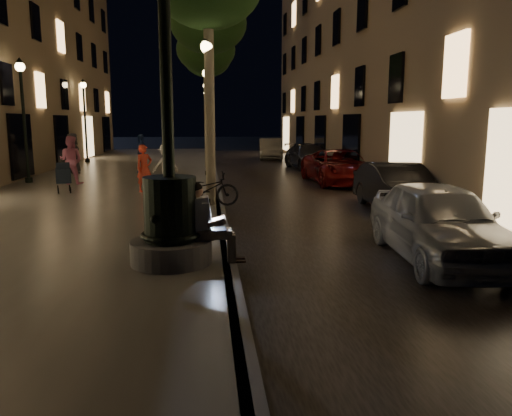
{
  "coord_description": "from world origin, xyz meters",
  "views": [
    {
      "loc": [
        -0.37,
        -6.47,
        2.64
      ],
      "look_at": [
        0.57,
        3.0,
        0.96
      ],
      "focal_mm": 35.0,
      "sensor_mm": 36.0,
      "label": 1
    }
  ],
  "objects": [
    {
      "name": "seated_man_laptop",
      "position": [
        -0.39,
        2.0,
        0.93
      ],
      "size": [
        1.03,
        0.35,
        1.4
      ],
      "color": "gray",
      "rests_on": "promenade"
    },
    {
      "name": "car_fifth",
      "position": [
        4.0,
        27.42,
        0.71
      ],
      "size": [
        1.92,
        4.44,
        1.42
      ],
      "primitive_type": "imported",
      "rotation": [
        0.0,
        0.0,
        -0.1
      ],
      "color": "#AFAEA9",
      "rests_on": "ground"
    },
    {
      "name": "lamp_curb_d",
      "position": [
        -0.3,
        32.0,
        3.24
      ],
      "size": [
        0.36,
        0.36,
        4.81
      ],
      "color": "black",
      "rests_on": "promenade"
    },
    {
      "name": "car_rear",
      "position": [
        5.2,
        20.39,
        0.68
      ],
      "size": [
        2.31,
        4.81,
        1.35
      ],
      "primitive_type": "imported",
      "rotation": [
        0.0,
        0.0,
        0.09
      ],
      "color": "#29292D",
      "rests_on": "ground"
    },
    {
      "name": "car_second",
      "position": [
        5.2,
        7.58,
        0.7
      ],
      "size": [
        1.52,
        4.26,
        1.4
      ],
      "primitive_type": "imported",
      "rotation": [
        0.0,
        0.0,
        -0.01
      ],
      "color": "black",
      "rests_on": "ground"
    },
    {
      "name": "stroller",
      "position": [
        -5.25,
        11.04,
        0.78
      ],
      "size": [
        0.69,
        1.14,
        1.16
      ],
      "rotation": [
        0.0,
        0.0,
        0.29
      ],
      "color": "black",
      "rests_on": "promenade"
    },
    {
      "name": "lamp_left_c",
      "position": [
        -7.4,
        24.0,
        3.24
      ],
      "size": [
        0.36,
        0.36,
        4.81
      ],
      "color": "black",
      "rests_on": "promenade"
    },
    {
      "name": "promenade",
      "position": [
        -4.0,
        15.0,
        0.1
      ],
      "size": [
        8.0,
        45.0,
        0.2
      ],
      "primitive_type": "cube",
      "color": "#625E56",
      "rests_on": "ground"
    },
    {
      "name": "lamp_left_b",
      "position": [
        -7.4,
        14.0,
        3.24
      ],
      "size": [
        0.36,
        0.36,
        4.81
      ],
      "color": "black",
      "rests_on": "promenade"
    },
    {
      "name": "lamp_curb_b",
      "position": [
        -0.3,
        16.0,
        3.24
      ],
      "size": [
        0.36,
        0.36,
        4.81
      ],
      "color": "black",
      "rests_on": "promenade"
    },
    {
      "name": "pedestrian_red",
      "position": [
        -2.5,
        10.93,
        1.01
      ],
      "size": [
        0.71,
        0.66,
        1.63
      ],
      "primitive_type": "imported",
      "rotation": [
        0.0,
        0.0,
        0.62
      ],
      "color": "red",
      "rests_on": "promenade"
    },
    {
      "name": "pedestrian_blue",
      "position": [
        -3.37,
        17.14,
        1.11
      ],
      "size": [
        0.74,
        1.15,
        1.81
      ],
      "primitive_type": "imported",
      "rotation": [
        0.0,
        0.0,
        5.02
      ],
      "color": "navy",
      "rests_on": "promenade"
    },
    {
      "name": "car_front",
      "position": [
        4.0,
        2.4,
        0.75
      ],
      "size": [
        2.07,
        4.51,
        1.5
      ],
      "primitive_type": "imported",
      "rotation": [
        0.0,
        0.0,
        -0.07
      ],
      "color": "#AFB3B7",
      "rests_on": "ground"
    },
    {
      "name": "tree_third",
      "position": [
        -0.3,
        20.0,
        6.14
      ],
      "size": [
        3.0,
        3.0,
        7.2
      ],
      "color": "#6B604C",
      "rests_on": "promenade"
    },
    {
      "name": "lamp_curb_a",
      "position": [
        -0.3,
        8.0,
        3.24
      ],
      "size": [
        0.36,
        0.36,
        4.81
      ],
      "color": "black",
      "rests_on": "promenade"
    },
    {
      "name": "ground",
      "position": [
        0.0,
        15.0,
        0.0
      ],
      "size": [
        120.0,
        120.0,
        0.0
      ],
      "primitive_type": "plane",
      "color": "black",
      "rests_on": "ground"
    },
    {
      "name": "bicycle",
      "position": [
        -0.4,
        7.73,
        0.69
      ],
      "size": [
        1.92,
        0.81,
        0.98
      ],
      "primitive_type": "imported",
      "rotation": [
        0.0,
        0.0,
        1.65
      ],
      "color": "black",
      "rests_on": "promenade"
    },
    {
      "name": "curb_strip",
      "position": [
        0.0,
        15.0,
        0.1
      ],
      "size": [
        0.25,
        45.0,
        0.2
      ],
      "primitive_type": "cube",
      "color": "#59595B",
      "rests_on": "ground"
    },
    {
      "name": "pedestrian_pink",
      "position": [
        -5.54,
        13.26,
        1.13
      ],
      "size": [
        1.03,
        0.88,
        1.86
      ],
      "primitive_type": "imported",
      "rotation": [
        0.0,
        0.0,
        2.93
      ],
      "color": "#CB6B8D",
      "rests_on": "promenade"
    },
    {
      "name": "pedestrian_dark",
      "position": [
        -6.52,
        17.44,
        1.13
      ],
      "size": [
        0.9,
        1.07,
        1.85
      ],
      "primitive_type": "imported",
      "rotation": [
        0.0,
        0.0,
        1.98
      ],
      "color": "#333237",
      "rests_on": "promenade"
    },
    {
      "name": "fountain_lamppost",
      "position": [
        -1.0,
        2.0,
        1.21
      ],
      "size": [
        1.4,
        1.4,
        5.21
      ],
      "color": "#59595B",
      "rests_on": "promenade"
    },
    {
      "name": "cobble_lane",
      "position": [
        3.0,
        15.0,
        0.01
      ],
      "size": [
        6.0,
        45.0,
        0.02
      ],
      "primitive_type": "cube",
      "color": "black",
      "rests_on": "ground"
    },
    {
      "name": "car_third",
      "position": [
        5.2,
        13.96,
        0.72
      ],
      "size": [
        2.52,
        5.22,
        1.43
      ],
      "primitive_type": "imported",
      "rotation": [
        0.0,
        0.0,
        0.03
      ],
      "color": "maroon",
      "rests_on": "ground"
    },
    {
      "name": "building_right",
      "position": [
        10.0,
        18.0,
        7.5
      ],
      "size": [
        8.0,
        36.0,
        15.0
      ],
      "primitive_type": "cube",
      "color": "#867154",
      "rests_on": "ground"
    },
    {
      "name": "tree_second",
      "position": [
        -0.2,
        14.0,
        6.33
      ],
      "size": [
        3.0,
        3.0,
        7.4
      ],
      "color": "#6B604C",
      "rests_on": "promenade"
    },
    {
      "name": "lamp_curb_c",
      "position": [
        -0.3,
        24.0,
        3.24
      ],
      "size": [
        0.36,
        0.36,
        4.81
      ],
      "color": "black",
      "rests_on": "promenade"
    },
    {
      "name": "tree_far",
      "position": [
        -0.22,
        26.0,
        6.43
      ],
      "size": [
        3.0,
        3.0,
        7.5
      ],
      "color": "#6B604C",
      "rests_on": "promenade"
    },
    {
      "name": "pedestrian_white",
      "position": [
        -1.92,
        12.62,
        0.97
      ],
      "size": [
        1.15,
        0.94,
        1.55
      ],
      "primitive_type": "imported",
      "rotation": [
        0.0,
        0.0,
        3.57
      ],
      "color": "white",
      "rests_on": "promenade"
    }
  ]
}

